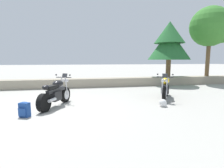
# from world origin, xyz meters

# --- Properties ---
(ground_plane) EXTENTS (120.00, 120.00, 0.00)m
(ground_plane) POSITION_xyz_m (0.00, 0.00, 0.00)
(ground_plane) COLOR #A3A099
(stone_wall) EXTENTS (36.00, 0.80, 0.55)m
(stone_wall) POSITION_xyz_m (0.00, 4.80, 0.28)
(stone_wall) COLOR gray
(stone_wall) RESTS_ON ground
(motorcycle_black_near_left) EXTENTS (1.09, 1.94, 1.18)m
(motorcycle_black_near_left) POSITION_xyz_m (0.48, 0.21, 0.49)
(motorcycle_black_near_left) COLOR black
(motorcycle_black_near_left) RESTS_ON ground
(motorcycle_yellow_centre) EXTENTS (1.22, 1.86, 1.18)m
(motorcycle_yellow_centre) POSITION_xyz_m (5.12, 0.68, 0.49)
(motorcycle_yellow_centre) COLOR black
(motorcycle_yellow_centre) RESTS_ON ground
(rider_backpack) EXTENTS (0.35, 0.33, 0.47)m
(rider_backpack) POSITION_xyz_m (-0.33, -0.90, 0.24)
(rider_backpack) COLOR navy
(rider_backpack) RESTS_ON ground
(rider_helmet) EXTENTS (0.28, 0.28, 0.28)m
(rider_helmet) POSITION_xyz_m (4.37, -0.60, 0.14)
(rider_helmet) COLOR silver
(rider_helmet) RESTS_ON ground
(pine_tree_mid_left) EXTENTS (2.86, 2.86, 3.75)m
(pine_tree_mid_left) POSITION_xyz_m (7.51, 4.86, 2.96)
(pine_tree_mid_left) COLOR brown
(pine_tree_mid_left) RESTS_ON stone_wall
(leafy_tree_mid_right) EXTENTS (2.90, 2.76, 4.89)m
(leafy_tree_mid_right) POSITION_xyz_m (10.71, 4.75, 3.98)
(leafy_tree_mid_right) COLOR brown
(leafy_tree_mid_right) RESTS_ON stone_wall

